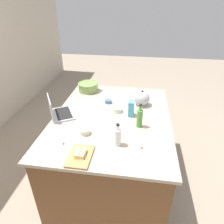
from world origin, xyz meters
TOP-DOWN VIEW (x-y plane):
  - ground_plane at (0.00, 0.00)m, footprint 12.00×12.00m
  - island_counter at (0.00, 0.00)m, footprint 1.63×1.23m
  - laptop at (-0.07, 0.57)m, footprint 0.38×0.35m
  - mixing_bowl_large at (0.61, 0.41)m, footprint 0.27×0.27m
  - bottle_olive at (-0.15, -0.29)m, footprint 0.06×0.06m
  - bottle_vinegar at (-0.47, -0.12)m, footprint 0.06×0.06m
  - kettle at (0.31, -0.31)m, footprint 0.21×0.18m
  - cutting_board at (-0.67, 0.16)m, footprint 0.27×0.18m
  - butter_stick_left at (-0.66, 0.14)m, footprint 0.11×0.04m
  - butter_stick_right at (-0.66, 0.18)m, footprint 0.11×0.05m
  - ramekin_small at (0.10, -0.04)m, footprint 0.10×0.10m
  - ramekin_medium at (-0.35, 0.20)m, footprint 0.10×0.10m
  - ramekin_wide at (0.30, 0.09)m, footprint 0.08×0.08m
  - candy_bag at (0.05, -0.20)m, footprint 0.09×0.06m
  - candy_1 at (-0.49, -0.33)m, footprint 0.01×0.01m
  - candy_2 at (0.06, 0.50)m, footprint 0.02×0.02m
  - candy_3 at (-0.53, 0.35)m, footprint 0.02×0.02m
  - candy_4 at (0.63, 0.23)m, footprint 0.02×0.02m
  - candy_5 at (0.33, 0.12)m, footprint 0.02×0.02m

SIDE VIEW (x-z plane):
  - ground_plane at x=0.00m, z-range 0.00..0.00m
  - island_counter at x=0.00m, z-range 0.00..0.90m
  - candy_1 at x=-0.49m, z-range 0.90..0.91m
  - candy_3 at x=-0.53m, z-range 0.90..0.92m
  - candy_2 at x=0.06m, z-range 0.90..0.92m
  - candy_5 at x=0.33m, z-range 0.90..0.92m
  - cutting_board at x=-0.67m, z-range 0.90..0.92m
  - candy_4 at x=0.63m, z-range 0.90..0.92m
  - ramekin_wide at x=0.30m, z-range 0.90..0.94m
  - ramekin_medium at x=-0.35m, z-range 0.90..0.95m
  - ramekin_small at x=0.10m, z-range 0.90..0.95m
  - butter_stick_left at x=-0.66m, z-range 0.92..0.95m
  - butter_stick_right at x=-0.66m, z-range 0.92..0.95m
  - laptop at x=-0.07m, z-range 0.84..1.06m
  - mixing_bowl_large at x=0.61m, z-range 0.90..1.02m
  - kettle at x=0.31m, z-range 0.88..1.08m
  - candy_bag at x=0.05m, z-range 0.90..1.07m
  - bottle_vinegar at x=-0.47m, z-range 0.88..1.09m
  - bottle_olive at x=-0.15m, z-range 0.88..1.12m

